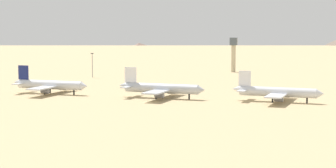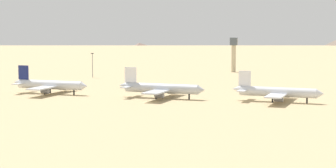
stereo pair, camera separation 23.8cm
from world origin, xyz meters
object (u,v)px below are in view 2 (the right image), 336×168
(parked_jet_white_3, at_px, (161,88))
(parked_jet_white_4, at_px, (276,92))
(control_tower, at_px, (234,51))
(light_pole_west, at_px, (92,63))
(parked_jet_navy_2, at_px, (49,85))

(parked_jet_white_3, distance_m, parked_jet_white_4, 51.97)
(parked_jet_white_4, bearing_deg, control_tower, 111.43)
(parked_jet_white_3, bearing_deg, control_tower, 91.76)
(control_tower, xyz_separation_m, light_pole_west, (-84.28, -63.73, -5.88))
(parked_jet_white_4, relative_size, light_pole_west, 2.53)
(parked_jet_white_3, relative_size, control_tower, 1.69)
(light_pole_west, bearing_deg, parked_jet_navy_2, -83.82)
(parked_jet_navy_2, bearing_deg, parked_jet_white_3, 2.44)
(parked_jet_white_3, xyz_separation_m, parked_jet_white_4, (51.93, -2.09, -0.23))
(parked_jet_white_4, xyz_separation_m, control_tower, (-33.76, 160.39, 10.64))
(parked_jet_navy_2, distance_m, parked_jet_white_4, 108.62)
(parked_jet_white_3, height_order, light_pole_west, light_pole_west)
(parked_jet_navy_2, xyz_separation_m, parked_jet_white_4, (108.37, -7.31, -0.12))
(parked_jet_navy_2, distance_m, control_tower, 170.62)
(control_tower, bearing_deg, light_pole_west, -142.90)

